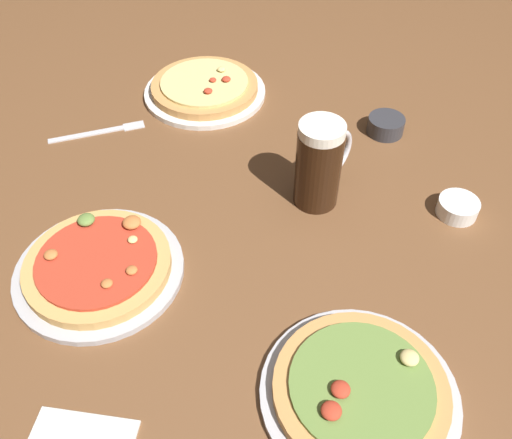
{
  "coord_description": "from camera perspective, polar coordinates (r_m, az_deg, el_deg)",
  "views": [
    {
      "loc": [
        0.16,
        -0.65,
        0.72
      ],
      "look_at": [
        0.0,
        0.0,
        0.02
      ],
      "focal_mm": 38.59,
      "sensor_mm": 36.0,
      "label": 1
    }
  ],
  "objects": [
    {
      "name": "ramekin_butter",
      "position": [
        1.21,
        13.3,
        9.48
      ],
      "size": [
        0.08,
        0.08,
        0.04
      ],
      "primitive_type": "cylinder",
      "color": "#333338",
      "rests_on": "ground_plane"
    },
    {
      "name": "ground_plane",
      "position": [
        0.99,
        -0.0,
        -1.4
      ],
      "size": [
        2.4,
        2.4,
        0.03
      ],
      "primitive_type": "cube",
      "color": "brown"
    },
    {
      "name": "pizza_plate_far",
      "position": [
        1.31,
        -5.32,
        13.36
      ],
      "size": [
        0.28,
        0.28,
        0.05
      ],
      "color": "silver",
      "rests_on": "ground_plane"
    },
    {
      "name": "beer_mug_amber",
      "position": [
        0.99,
        6.65,
        5.76
      ],
      "size": [
        0.09,
        0.13,
        0.17
      ],
      "color": "black",
      "rests_on": "ground_plane"
    },
    {
      "name": "pizza_plate_near",
      "position": [
        0.8,
        10.73,
        -17.09
      ],
      "size": [
        0.27,
        0.27,
        0.05
      ],
      "color": "#B2B2B7",
      "rests_on": "ground_plane"
    },
    {
      "name": "fork_spare",
      "position": [
        1.24,
        -15.91,
        8.77
      ],
      "size": [
        0.18,
        0.12,
        0.01
      ],
      "color": "silver",
      "rests_on": "ground_plane"
    },
    {
      "name": "ramekin_sauce",
      "position": [
        1.06,
        20.18,
        1.18
      ],
      "size": [
        0.07,
        0.07,
        0.03
      ],
      "primitive_type": "cylinder",
      "color": "white",
      "rests_on": "ground_plane"
    },
    {
      "name": "pizza_plate_side",
      "position": [
        0.94,
        -16.01,
        -4.7
      ],
      "size": [
        0.28,
        0.28,
        0.05
      ],
      "color": "#B2B2B7",
      "rests_on": "ground_plane"
    }
  ]
}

